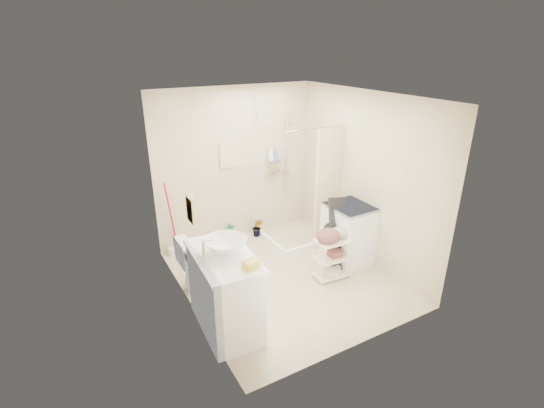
# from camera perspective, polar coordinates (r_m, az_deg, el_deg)

# --- Properties ---
(floor) EXTENTS (3.20, 3.20, 0.00)m
(floor) POSITION_cam_1_polar(r_m,az_deg,el_deg) (5.90, 1.78, -10.61)
(floor) COLOR beige
(floor) RESTS_ON ground
(ceiling) EXTENTS (2.80, 3.20, 0.04)m
(ceiling) POSITION_cam_1_polar(r_m,az_deg,el_deg) (4.99, 2.15, 15.32)
(ceiling) COLOR silver
(ceiling) RESTS_ON ground
(wall_back) EXTENTS (2.80, 0.04, 2.60)m
(wall_back) POSITION_cam_1_polar(r_m,az_deg,el_deg) (6.65, -5.22, 5.58)
(wall_back) COLOR beige
(wall_back) RESTS_ON ground
(wall_front) EXTENTS (2.80, 0.04, 2.60)m
(wall_front) POSITION_cam_1_polar(r_m,az_deg,el_deg) (4.15, 13.51, -5.74)
(wall_front) COLOR beige
(wall_front) RESTS_ON ground
(wall_left) EXTENTS (0.04, 3.20, 2.60)m
(wall_left) POSITION_cam_1_polar(r_m,az_deg,el_deg) (4.79, -12.56, -1.73)
(wall_left) COLOR beige
(wall_left) RESTS_ON ground
(wall_right) EXTENTS (0.04, 3.20, 2.60)m
(wall_right) POSITION_cam_1_polar(r_m,az_deg,el_deg) (6.11, 13.28, 3.53)
(wall_right) COLOR beige
(wall_right) RESTS_ON ground
(vanity) EXTENTS (0.69, 1.16, 0.99)m
(vanity) POSITION_cam_1_polar(r_m,az_deg,el_deg) (4.77, -6.82, -12.49)
(vanity) COLOR white
(vanity) RESTS_ON ground
(sink) EXTENTS (0.51, 0.51, 0.17)m
(sink) POSITION_cam_1_polar(r_m,az_deg,el_deg) (4.51, -6.73, -6.04)
(sink) COLOR white
(sink) RESTS_ON vanity
(counter_basket) EXTENTS (0.19, 0.16, 0.09)m
(counter_basket) POSITION_cam_1_polar(r_m,az_deg,el_deg) (4.21, -3.08, -8.70)
(counter_basket) COLOR gold
(counter_basket) RESTS_ON vanity
(floor_basket) EXTENTS (0.27, 0.24, 0.12)m
(floor_basket) POSITION_cam_1_polar(r_m,az_deg,el_deg) (4.84, -3.13, -18.28)
(floor_basket) COLOR gold
(floor_basket) RESTS_ON ground
(toilet) EXTENTS (0.77, 0.44, 0.79)m
(toilet) POSITION_cam_1_polar(r_m,az_deg,el_deg) (5.62, -9.45, -8.08)
(toilet) COLOR white
(toilet) RESTS_ON ground
(mop) EXTENTS (0.12, 0.12, 1.27)m
(mop) POSITION_cam_1_polar(r_m,az_deg,el_deg) (6.41, -14.77, -2.13)
(mop) COLOR red
(mop) RESTS_ON ground
(potted_plant_a) EXTENTS (0.19, 0.13, 0.35)m
(potted_plant_a) POSITION_cam_1_polar(r_m,az_deg,el_deg) (6.82, -6.05, -4.20)
(potted_plant_a) COLOR #9C5738
(potted_plant_a) RESTS_ON ground
(potted_plant_b) EXTENTS (0.24, 0.24, 0.34)m
(potted_plant_b) POSITION_cam_1_polar(r_m,az_deg,el_deg) (6.99, -2.10, -3.39)
(potted_plant_b) COLOR brown
(potted_plant_b) RESTS_ON ground
(hanging_towel) EXTENTS (0.28, 0.03, 0.42)m
(hanging_towel) POSITION_cam_1_polar(r_m,az_deg,el_deg) (6.52, -6.42, 7.02)
(hanging_towel) COLOR beige
(hanging_towel) RESTS_ON wall_back
(towel_ring) EXTENTS (0.04, 0.22, 0.34)m
(towel_ring) POSITION_cam_1_polar(r_m,az_deg,el_deg) (4.55, -11.74, -0.63)
(towel_ring) COLOR #D8C980
(towel_ring) RESTS_ON wall_left
(tp_holder) EXTENTS (0.08, 0.12, 0.14)m
(tp_holder) POSITION_cam_1_polar(r_m,az_deg,el_deg) (5.10, -11.76, -7.41)
(tp_holder) COLOR white
(tp_holder) RESTS_ON wall_left
(shower) EXTENTS (1.10, 1.10, 2.10)m
(shower) POSITION_cam_1_polar(r_m,az_deg,el_deg) (6.65, 3.52, 3.37)
(shower) COLOR white
(shower) RESTS_ON ground
(shampoo_bottle_a) EXTENTS (0.12, 0.12, 0.24)m
(shampoo_bottle_a) POSITION_cam_1_polar(r_m,az_deg,el_deg) (6.80, -0.16, 7.28)
(shampoo_bottle_a) COLOR white
(shampoo_bottle_a) RESTS_ON shower
(shampoo_bottle_b) EXTENTS (0.11, 0.11, 0.19)m
(shampoo_bottle_b) POSITION_cam_1_polar(r_m,az_deg,el_deg) (6.85, 0.50, 7.14)
(shampoo_bottle_b) COLOR #4968B6
(shampoo_bottle_b) RESTS_ON shower
(washing_machine) EXTENTS (0.66, 0.68, 0.94)m
(washing_machine) POSITION_cam_1_polar(r_m,az_deg,el_deg) (6.22, 11.16, -4.20)
(washing_machine) COLOR white
(washing_machine) RESTS_ON ground
(laundry_rack) EXTENTS (0.54, 0.34, 0.73)m
(laundry_rack) POSITION_cam_1_polar(r_m,az_deg,el_deg) (5.81, 8.74, -7.29)
(laundry_rack) COLOR white
(laundry_rack) RESTS_ON ground
(ironing_board) EXTENTS (0.33, 0.11, 1.14)m
(ironing_board) POSITION_cam_1_polar(r_m,az_deg,el_deg) (5.96, 9.63, -4.26)
(ironing_board) COLOR black
(ironing_board) RESTS_ON ground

